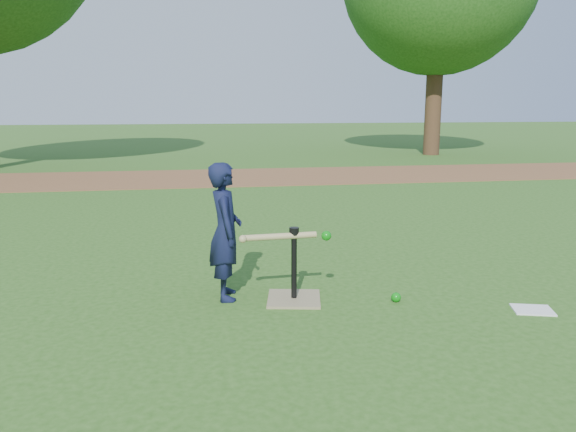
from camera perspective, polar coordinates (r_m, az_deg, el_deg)
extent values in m
plane|color=#285116|center=(5.06, 0.72, -7.02)|extent=(80.00, 80.00, 0.00)
cube|color=brown|center=(12.36, -5.44, 3.96)|extent=(24.00, 3.00, 0.01)
imported|color=black|center=(4.62, -6.38, -1.56)|extent=(0.28, 0.42, 1.13)
sphere|color=#0B7E0F|center=(4.72, 10.92, -8.11)|extent=(0.08, 0.08, 0.08)
cube|color=white|center=(4.86, 23.58, -8.73)|extent=(0.35, 0.31, 0.01)
cube|color=#8F7F5A|center=(4.68, 0.61, -8.41)|extent=(0.50, 0.50, 0.02)
cylinder|color=black|center=(4.59, 0.62, -5.02)|extent=(0.05, 0.05, 0.55)
cylinder|color=black|center=(4.52, 0.62, -1.55)|extent=(0.08, 0.08, 0.06)
cylinder|color=tan|center=(4.49, -0.84, -2.09)|extent=(0.60, 0.09, 0.05)
sphere|color=tan|center=(4.42, -4.61, -2.35)|extent=(0.06, 0.06, 0.06)
sphere|color=#0B7E0F|center=(4.50, 3.92, -2.01)|extent=(0.08, 0.08, 0.08)
cylinder|color=#382316|center=(18.27, 14.57, 11.41)|extent=(0.50, 0.50, 3.42)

